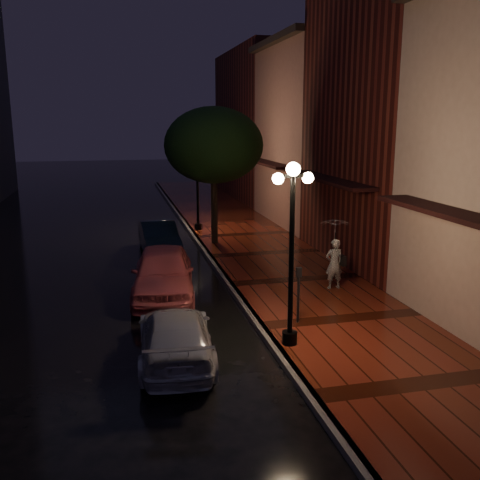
{
  "coord_description": "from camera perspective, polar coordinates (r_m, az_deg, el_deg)",
  "views": [
    {
      "loc": [
        -3.54,
        -16.32,
        5.36
      ],
      "look_at": [
        0.52,
        0.87,
        1.4
      ],
      "focal_mm": 40.0,
      "sensor_mm": 36.0,
      "label": 1
    }
  ],
  "objects": [
    {
      "name": "ground",
      "position": [
        17.54,
        -1.01,
        -5.16
      ],
      "size": [
        120.0,
        120.0,
        0.0
      ],
      "primitive_type": "plane",
      "color": "black",
      "rests_on": "ground"
    },
    {
      "name": "sidewalk",
      "position": [
        18.1,
        5.98,
        -4.4
      ],
      "size": [
        4.5,
        60.0,
        0.15
      ],
      "primitive_type": "cube",
      "color": "#4C1A0D",
      "rests_on": "ground"
    },
    {
      "name": "curb",
      "position": [
        17.51,
        -1.01,
        -4.93
      ],
      "size": [
        0.25,
        60.0,
        0.15
      ],
      "primitive_type": "cube",
      "color": "#595451",
      "rests_on": "ground"
    },
    {
      "name": "storefront_mid",
      "position": [
        21.14,
        17.03,
        12.48
      ],
      "size": [
        5.0,
        8.0,
        11.0
      ],
      "primitive_type": "cube",
      "color": "#511914",
      "rests_on": "ground"
    },
    {
      "name": "storefront_far",
      "position": [
        28.36,
        8.67,
        10.76
      ],
      "size": [
        5.0,
        8.0,
        9.0
      ],
      "primitive_type": "cube",
      "color": "#8C5951",
      "rests_on": "ground"
    },
    {
      "name": "storefront_extra",
      "position": [
        37.82,
        2.95,
        12.08
      ],
      "size": [
        5.0,
        12.0,
        10.0
      ],
      "primitive_type": "cube",
      "color": "#511914",
      "rests_on": "ground"
    },
    {
      "name": "streetlamp_near",
      "position": [
        12.28,
        5.53,
        -0.4
      ],
      "size": [
        0.96,
        0.36,
        4.31
      ],
      "color": "black",
      "rests_on": "sidewalk"
    },
    {
      "name": "streetlamp_far",
      "position": [
        25.76,
        -4.57,
        6.45
      ],
      "size": [
        0.96,
        0.36,
        4.31
      ],
      "color": "black",
      "rests_on": "sidewalk"
    },
    {
      "name": "street_tree",
      "position": [
        22.72,
        -2.8,
        9.81
      ],
      "size": [
        4.16,
        4.16,
        5.8
      ],
      "color": "black",
      "rests_on": "sidewalk"
    },
    {
      "name": "pink_car",
      "position": [
        16.67,
        -8.2,
        -3.45
      ],
      "size": [
        2.34,
        4.74,
        1.56
      ],
      "primitive_type": "imported",
      "rotation": [
        0.0,
        0.0,
        -0.11
      ],
      "color": "#C25053",
      "rests_on": "ground"
    },
    {
      "name": "navy_car",
      "position": [
        22.15,
        -8.63,
        0.22
      ],
      "size": [
        1.56,
        4.01,
        1.3
      ],
      "primitive_type": "imported",
      "rotation": [
        0.0,
        0.0,
        0.04
      ],
      "color": "black",
      "rests_on": "ground"
    },
    {
      "name": "silver_car",
      "position": [
        12.38,
        -6.9,
        -10.13
      ],
      "size": [
        1.94,
        4.16,
        1.17
      ],
      "primitive_type": "imported",
      "rotation": [
        0.0,
        0.0,
        3.07
      ],
      "color": "#B2B0B8",
      "rests_on": "ground"
    },
    {
      "name": "woman_with_umbrella",
      "position": [
        16.91,
        10.1,
        -0.29
      ],
      "size": [
        0.93,
        0.95,
        2.24
      ],
      "rotation": [
        0.0,
        0.0,
        3.18
      ],
      "color": "silver",
      "rests_on": "sidewalk"
    },
    {
      "name": "parking_meter",
      "position": [
        14.05,
        6.26,
        -5.26
      ],
      "size": [
        0.14,
        0.1,
        1.5
      ],
      "rotation": [
        0.0,
        0.0,
        -0.0
      ],
      "color": "black",
      "rests_on": "sidewalk"
    }
  ]
}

